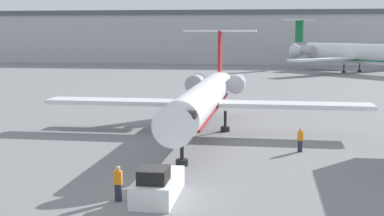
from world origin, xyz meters
The scene contains 7 objects.
ground_plane centered at (0.00, 0.00, 0.00)m, with size 600.00×600.00×0.00m, color slate.
terminal_building centered at (0.00, 120.00, 6.98)m, with size 180.00×16.80×13.90m.
airplane_main centered at (0.14, 18.58, 3.04)m, with size 27.32×27.77×8.57m.
pushback_tug centered at (-0.12, 0.33, 0.67)m, with size 1.99×4.78×1.80m.
worker_near_tug centered at (-1.97, -0.53, 0.96)m, with size 0.40×0.25×1.82m.
worker_by_wing centered at (7.65, 12.06, 0.89)m, with size 0.40×0.24×1.70m.
airplane_parked_far_left centered at (23.16, 87.54, 3.93)m, with size 28.71×28.84×11.05m.
Camera 1 is at (5.34, -25.54, 8.43)m, focal length 50.00 mm.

